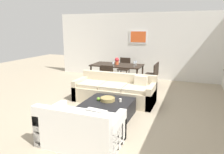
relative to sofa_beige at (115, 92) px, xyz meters
The scene contains 17 objects.
ground_plane 0.46m from the sofa_beige, 73.45° to the right, with size 18.00×18.00×0.00m, color tan.
back_wall_unit 3.39m from the sofa_beige, 82.95° to the left, with size 8.40×0.09×2.70m.
sofa_beige is the anchor object (origin of this frame).
loveseat_white 2.42m from the sofa_beige, 84.30° to the right, with size 1.45×0.90×0.78m.
coffee_table 1.14m from the sofa_beige, 78.05° to the right, with size 1.10×1.10×0.38m.
decorative_bowl 1.07m from the sofa_beige, 78.82° to the right, with size 0.36×0.36×0.08m.
candle_jar 1.13m from the sofa_beige, 62.94° to the right, with size 0.06×0.06×0.08m, color silver.
apple_on_coffee_table 1.12m from the sofa_beige, 90.26° to the right, with size 0.09×0.09×0.09m, color #669E2D.
dining_table 1.98m from the sofa_beige, 108.05° to the left, with size 1.88×0.96×0.75m.
dining_chair_right_far 2.20m from the sofa_beige, 70.13° to the left, with size 0.44×0.44×0.88m.
dining_chair_right_near 1.80m from the sofa_beige, 65.42° to the left, with size 0.44×0.44×0.88m.
dining_chair_foot 1.15m from the sofa_beige, 122.12° to the left, with size 0.44×0.44×0.88m.
dining_chair_head 2.81m from the sofa_beige, 102.41° to the left, with size 0.44×0.44×0.88m.
wine_glass_right_near 1.83m from the sofa_beige, 86.97° to the left, with size 0.08×0.08×0.17m.
wine_glass_right_far 2.05m from the sofa_beige, 87.33° to the left, with size 0.07×0.07×0.16m.
wine_glass_foot 1.65m from the sofa_beige, 112.89° to the left, with size 0.06×0.06×0.17m.
centerpiece_vase 2.05m from the sofa_beige, 108.23° to the left, with size 0.16×0.16×0.26m.
Camera 1 is at (1.95, -5.17, 2.09)m, focal length 33.99 mm.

